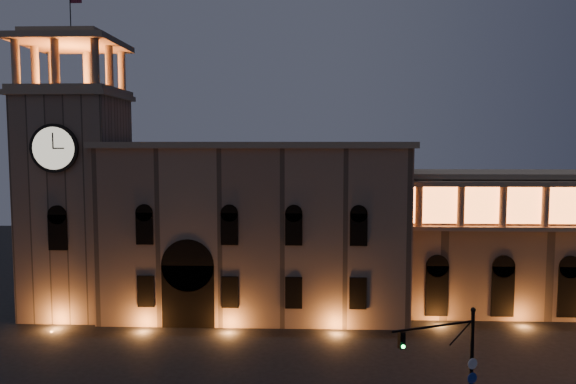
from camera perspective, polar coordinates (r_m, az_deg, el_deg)
The scene contains 3 objects.
government_building at distance 58.39m, azimuth -3.27°, elevation -3.60°, with size 30.80×12.80×17.60m.
clock_tower at distance 61.54m, azimuth -20.72°, elevation 0.02°, with size 9.80×9.80×32.40m.
traffic_light at distance 35.75m, azimuth 16.87°, elevation -17.12°, with size 5.40×2.47×7.93m.
Camera 1 is at (3.30, -35.55, 17.50)m, focal length 35.00 mm.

